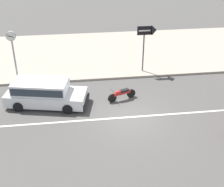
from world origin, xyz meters
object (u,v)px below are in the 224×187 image
motorcycle_0 (122,94)px  arrow_signboard (151,33)px  street_clock (12,43)px  minivan_white_1 (44,92)px

motorcycle_0 → arrow_signboard: bearing=54.5°
street_clock → arrow_signboard: arrow_signboard is taller
arrow_signboard → minivan_white_1: bearing=-153.7°
motorcycle_0 → street_clock: (-6.87, 4.03, 2.17)m
motorcycle_0 → minivan_white_1: bearing=179.4°
minivan_white_1 → arrow_signboard: (7.33, 3.63, 2.16)m
motorcycle_0 → street_clock: 8.26m
minivan_white_1 → street_clock: (-2.16, 3.98, 1.74)m
street_clock → arrow_signboard: bearing=-2.2°
minivan_white_1 → street_clock: 4.86m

